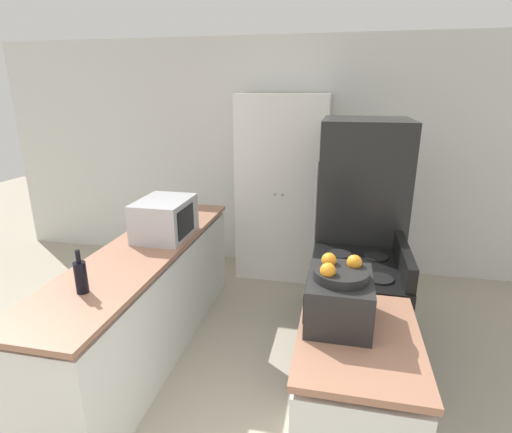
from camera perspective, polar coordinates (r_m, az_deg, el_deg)
The scene contains 10 objects.
wall_back at distance 4.66m, azimuth 3.93°, elevation 8.48°, with size 7.00×0.06×2.60m.
counter_left at distance 3.37m, azimuth -15.36°, elevation -11.62°, with size 0.60×2.49×0.89m.
counter_right at distance 2.40m, azimuth 13.59°, elevation -25.22°, with size 0.60×0.86×0.89m.
pantry_cabinet at distance 4.41m, azimuth 3.74°, elevation 4.01°, with size 0.95×0.55×2.00m.
stove at distance 3.04m, azimuth 13.77°, elevation -14.40°, with size 0.66×0.74×1.05m.
refrigerator at distance 3.56m, azimuth 14.48°, elevation -1.42°, with size 0.72×0.76×1.82m.
microwave at distance 3.32m, azimuth -12.90°, elevation -0.25°, with size 0.40×0.51×0.31m.
wine_bottle at distance 2.59m, azimuth -23.74°, elevation -7.84°, with size 0.07×0.07×0.27m.
toaster_oven at distance 2.13m, azimuth 11.71°, elevation -11.51°, with size 0.33×0.42×0.25m.
fruit_bowl at distance 2.05m, azimuth 11.90°, elevation -7.71°, with size 0.28×0.28×0.11m.
Camera 1 is at (0.65, -1.23, 2.04)m, focal length 28.00 mm.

